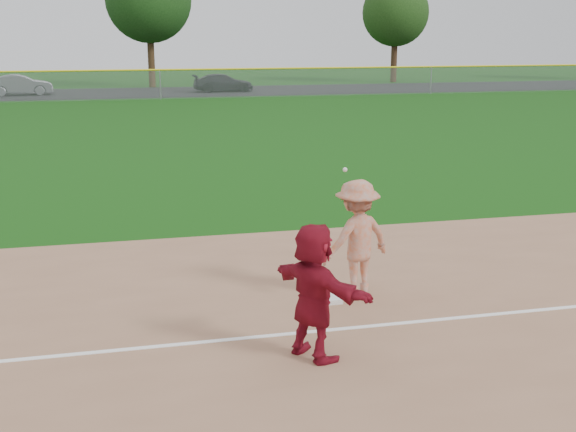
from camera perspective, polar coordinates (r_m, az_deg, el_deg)
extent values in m
plane|color=#12470D|center=(12.12, 1.63, -7.69)|extent=(160.00, 160.00, 0.00)
cube|color=white|center=(11.40, 2.67, -9.05)|extent=(60.00, 0.10, 0.01)
cube|color=black|center=(57.10, -10.38, 9.59)|extent=(120.00, 10.00, 0.01)
cube|color=white|center=(12.57, 3.33, -6.58)|extent=(0.37, 0.37, 0.08)
imported|color=maroon|center=(10.19, 2.06, -5.97)|extent=(1.39, 1.90, 1.99)
imported|color=#53555A|center=(57.03, -20.38, 9.69)|extent=(4.65, 2.08, 1.48)
imported|color=black|center=(56.89, -5.15, 10.44)|extent=(4.68, 1.97, 1.35)
imported|color=#9FA0A2|center=(12.58, 5.45, -1.80)|extent=(1.52, 1.17, 2.08)
sphere|color=silver|center=(11.76, 4.53, 3.67)|extent=(0.08, 0.08, 0.08)
plane|color=#999EA0|center=(51.05, -10.05, 10.19)|extent=(110.00, 0.00, 110.00)
cylinder|color=yellow|center=(51.00, -10.10, 11.31)|extent=(110.00, 0.12, 0.12)
cylinder|color=gray|center=(51.05, -10.05, 10.19)|extent=(0.08, 0.08, 2.00)
cylinder|color=gray|center=(55.88, 11.23, 10.48)|extent=(0.08, 0.08, 2.00)
cylinder|color=#362413|center=(62.47, -10.74, 11.85)|extent=(0.56, 0.56, 4.10)
cylinder|color=#352013|center=(68.40, 8.36, 11.95)|extent=(0.56, 0.56, 3.64)
sphere|color=#183610|center=(68.36, 8.50, 15.61)|extent=(6.00, 6.00, 6.00)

